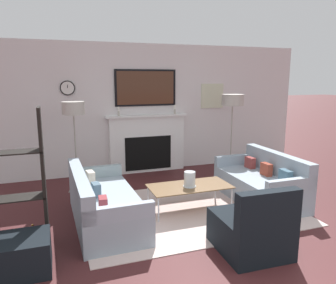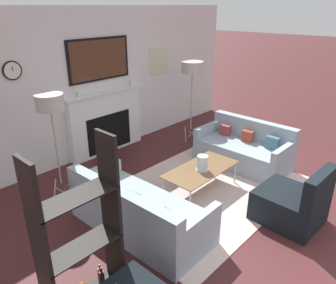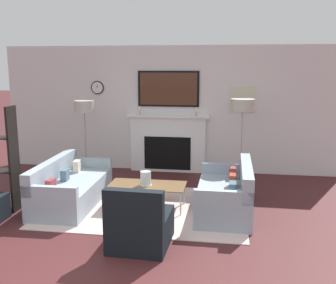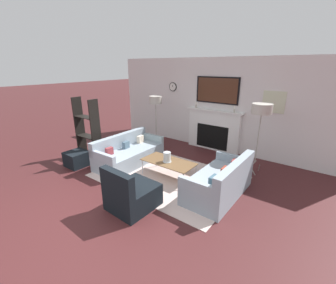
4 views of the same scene
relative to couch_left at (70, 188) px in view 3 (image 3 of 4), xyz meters
name	(u,v)px [view 3 (image 3 of 4)]	position (x,y,z in m)	size (l,w,h in m)	color
ground_plane	(103,281)	(1.30, -2.26, -0.27)	(60.00, 60.00, 0.00)	#431C1E
fireplace_wall	(169,115)	(1.30, 2.39, 0.96)	(7.33, 0.28, 2.70)	silver
area_rug	(146,207)	(1.30, 0.00, -0.26)	(3.21, 2.28, 0.01)	beige
couch_left	(70,188)	(0.00, 0.00, 0.00)	(0.88, 1.89, 0.74)	#909FAC
couch_right	(227,195)	(2.60, 0.00, 0.02)	(0.83, 1.64, 0.78)	#909FAC
armchair	(140,226)	(1.51, -1.37, 0.01)	(0.76, 0.84, 0.84)	black
coffee_table	(147,186)	(1.32, 0.01, 0.10)	(1.24, 0.60, 0.39)	brown
hurricane_candle	(146,179)	(1.30, -0.03, 0.23)	(0.20, 0.20, 0.23)	silver
floor_lamp_left	(84,108)	(-0.24, 1.43, 1.20)	(0.38, 0.38, 1.61)	#9E998E
floor_lamp_right	(243,106)	(2.84, 1.43, 1.28)	(0.44, 0.44, 1.68)	#9E998E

